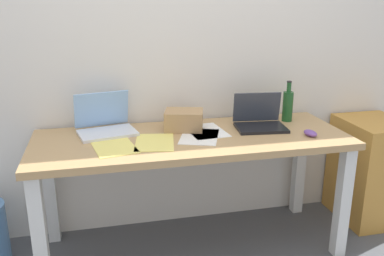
# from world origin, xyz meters

# --- Properties ---
(ground_plane) EXTENTS (8.00, 8.00, 0.00)m
(ground_plane) POSITION_xyz_m (0.00, 0.00, 0.00)
(ground_plane) COLOR #515459
(back_wall) EXTENTS (5.20, 0.08, 2.60)m
(back_wall) POSITION_xyz_m (0.00, 0.40, 1.30)
(back_wall) COLOR silver
(back_wall) RESTS_ON ground
(desk) EXTENTS (1.82, 0.68, 0.73)m
(desk) POSITION_xyz_m (0.00, 0.00, 0.63)
(desk) COLOR tan
(desk) RESTS_ON ground
(laptop_left) EXTENTS (0.37, 0.32, 0.23)m
(laptop_left) POSITION_xyz_m (-0.48, 0.18, 0.78)
(laptop_left) COLOR silver
(laptop_left) RESTS_ON desk
(laptop_right) EXTENTS (0.32, 0.27, 0.21)m
(laptop_right) POSITION_xyz_m (0.44, 0.07, 0.78)
(laptop_right) COLOR black
(laptop_right) RESTS_ON desk
(beer_bottle) EXTENTS (0.07, 0.07, 0.26)m
(beer_bottle) POSITION_xyz_m (0.67, 0.17, 0.84)
(beer_bottle) COLOR #1E5123
(beer_bottle) RESTS_ON desk
(computer_mouse) EXTENTS (0.07, 0.11, 0.03)m
(computer_mouse) POSITION_xyz_m (0.67, -0.15, 0.75)
(computer_mouse) COLOR #724799
(computer_mouse) RESTS_ON desk
(cardboard_box) EXTENTS (0.26, 0.23, 0.12)m
(cardboard_box) POSITION_xyz_m (-0.02, 0.14, 0.79)
(cardboard_box) COLOR tan
(cardboard_box) RESTS_ON desk
(paper_sheet_center) EXTENTS (0.30, 0.35, 0.00)m
(paper_sheet_center) POSITION_xyz_m (0.04, -0.02, 0.74)
(paper_sheet_center) COLOR white
(paper_sheet_center) RESTS_ON desk
(paper_sheet_front_left) EXTENTS (0.26, 0.33, 0.00)m
(paper_sheet_front_left) POSITION_xyz_m (-0.45, -0.08, 0.74)
(paper_sheet_front_left) COLOR #F4E06B
(paper_sheet_front_left) RESTS_ON desk
(paper_sheet_near_back) EXTENTS (0.24, 0.32, 0.00)m
(paper_sheet_near_back) POSITION_xyz_m (0.10, 0.07, 0.74)
(paper_sheet_near_back) COLOR white
(paper_sheet_near_back) RESTS_ON desk
(paper_yellow_folder) EXTENTS (0.26, 0.33, 0.00)m
(paper_yellow_folder) POSITION_xyz_m (-0.23, -0.06, 0.74)
(paper_yellow_folder) COLOR #F4E06B
(paper_yellow_folder) RESTS_ON desk
(filing_cabinet) EXTENTS (0.40, 0.48, 0.71)m
(filing_cabinet) POSITION_xyz_m (1.29, 0.10, 0.36)
(filing_cabinet) COLOR #C68938
(filing_cabinet) RESTS_ON ground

